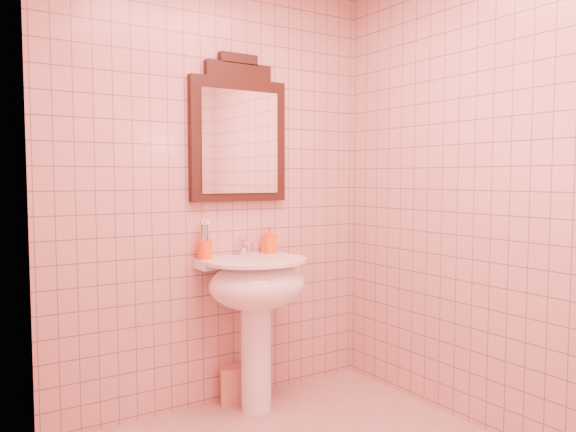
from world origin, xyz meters
TOP-DOWN VIEW (x-y plane):
  - back_wall at (0.00, 1.10)m, footprint 2.00×0.02m
  - pedestal_sink at (0.13, 0.87)m, footprint 0.58×0.58m
  - faucet at (0.13, 1.01)m, footprint 0.04×0.16m
  - mirror at (0.13, 1.07)m, footprint 0.61×0.06m
  - toothbrush_cup at (-0.11, 1.03)m, footprint 0.08×0.08m
  - soap_dispenser at (0.31, 1.03)m, footprint 0.08×0.08m
  - towel at (0.07, 1.04)m, footprint 0.20×0.16m

SIDE VIEW (x-z plane):
  - towel at x=0.07m, z-range 0.00..0.21m
  - pedestal_sink at x=0.13m, z-range 0.23..1.09m
  - toothbrush_cup at x=-0.11m, z-range 0.82..1.02m
  - faucet at x=0.13m, z-range 0.87..0.97m
  - soap_dispenser at x=0.31m, z-range 0.86..1.02m
  - back_wall at x=0.00m, z-range 0.00..2.50m
  - mirror at x=0.13m, z-range 1.15..1.99m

